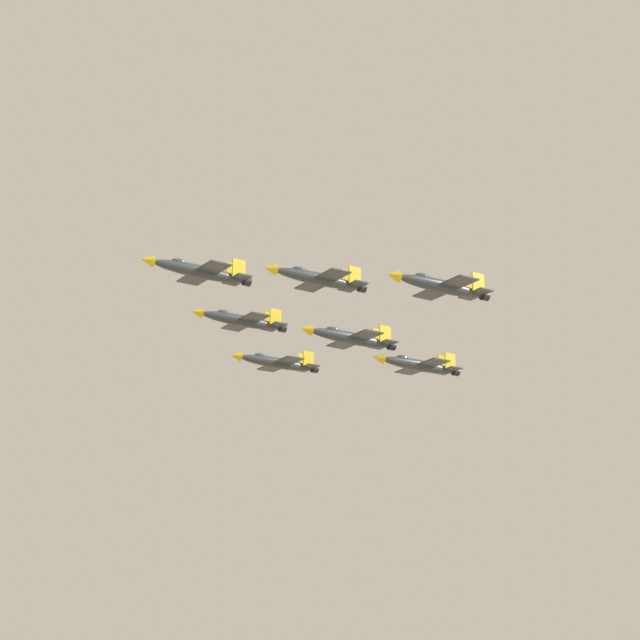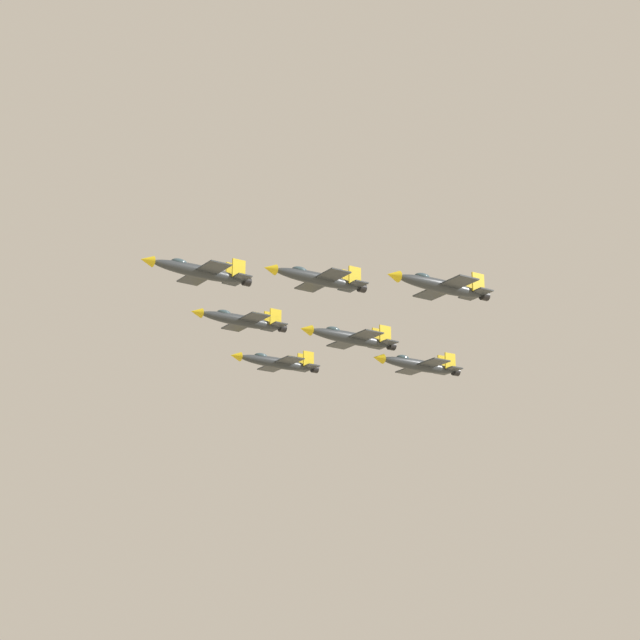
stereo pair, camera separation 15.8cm
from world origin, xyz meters
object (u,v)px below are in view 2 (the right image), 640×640
object	(u,v)px
jet_lead	(199,271)
jet_right_outer	(277,362)
jet_right_wingman	(241,320)
jet_left_wingman	(318,278)
jet_left_outer	(441,286)
jet_slot_rear	(351,338)
jet_trailing	(419,365)

from	to	relation	value
jet_lead	jet_right_outer	xyz separation A→B (m)	(1.15, 37.61, -5.01)
jet_right_wingman	jet_left_wingman	bearing A→B (deg)	89.78
jet_lead	jet_left_outer	bearing A→B (deg)	138.54
jet_right_wingman	jet_right_outer	bearing A→B (deg)	-139.86
jet_lead	jet_slot_rear	distance (m)	29.35
jet_right_wingman	jet_right_outer	distance (m)	18.99
jet_left_outer	jet_trailing	world-z (taller)	jet_left_outer
jet_left_outer	jet_trailing	distance (m)	28.67
jet_left_outer	jet_slot_rear	world-z (taller)	jet_left_outer
jet_right_wingman	jet_slot_rear	distance (m)	19.21
jet_left_outer	jet_right_outer	size ratio (longest dim) A/B	1.02
jet_right_outer	jet_right_wingman	bearing A→B (deg)	40.09
jet_left_wingman	jet_right_outer	xyz separation A→B (m)	(-17.50, 35.15, -2.91)
jet_right_outer	jet_trailing	xyz separation A→B (m)	(27.69, -5.71, -3.92)
jet_right_wingman	jet_left_outer	distance (m)	39.30
jet_left_outer	jet_trailing	xyz separation A→B (m)	(-8.46, 26.98, -4.77)
jet_left_wingman	jet_right_outer	size ratio (longest dim) A/B	0.97
jet_left_wingman	jet_trailing	size ratio (longest dim) A/B	0.98
jet_slot_rear	jet_right_outer	bearing A→B (deg)	-91.05
jet_lead	jet_right_wingman	world-z (taller)	jet_lead
jet_lead	jet_trailing	distance (m)	43.92
jet_trailing	jet_right_outer	bearing A→B (deg)	-59.72
jet_trailing	jet_left_wingman	bearing A→B (deg)	22.84
jet_left_wingman	jet_trailing	world-z (taller)	jet_left_wingman
jet_right_wingman	jet_left_outer	xyz separation A→B (m)	(36.73, -13.88, -1.74)
jet_slot_rear	jet_left_wingman	bearing A→B (deg)	39.32
jet_left_wingman	jet_right_wingman	size ratio (longest dim) A/B	0.99
jet_lead	jet_slot_rear	bearing A→B (deg)	178.90
jet_lead	jet_slot_rear	xyz separation A→B (m)	(19.23, 21.27, -6.28)
jet_lead	jet_slot_rear	world-z (taller)	jet_lead
jet_right_outer	jet_left_wingman	bearing A→B (deg)	68.31
jet_left_wingman	jet_left_outer	distance (m)	18.93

